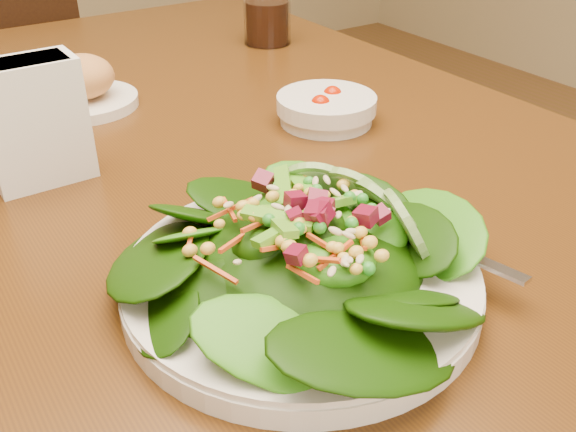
% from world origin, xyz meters
% --- Properties ---
extents(dining_table, '(0.90, 1.40, 0.75)m').
position_xyz_m(dining_table, '(0.00, 0.00, 0.65)').
color(dining_table, '#46260A').
rests_on(dining_table, ground_plane).
extents(chair_far, '(0.42, 0.42, 0.84)m').
position_xyz_m(chair_far, '(-0.07, 1.05, 0.45)').
color(chair_far, black).
rests_on(chair_far, ground_plane).
extents(salad_plate, '(0.31, 0.31, 0.09)m').
position_xyz_m(salad_plate, '(-0.07, -0.32, 0.78)').
color(salad_plate, silver).
rests_on(salad_plate, dining_table).
extents(bread_plate, '(0.15, 0.15, 0.08)m').
position_xyz_m(bread_plate, '(-0.09, 0.20, 0.78)').
color(bread_plate, silver).
rests_on(bread_plate, dining_table).
extents(tomato_bowl, '(0.13, 0.13, 0.04)m').
position_xyz_m(tomato_bowl, '(0.16, -0.03, 0.77)').
color(tomato_bowl, silver).
rests_on(tomato_bowl, dining_table).
extents(drinking_glass, '(0.09, 0.09, 0.15)m').
position_xyz_m(drinking_glass, '(0.29, 0.33, 0.81)').
color(drinking_glass, silver).
rests_on(drinking_glass, dining_table).
extents(napkin_holder, '(0.11, 0.06, 0.14)m').
position_xyz_m(napkin_holder, '(-0.20, 0.01, 0.82)').
color(napkin_holder, white).
rests_on(napkin_holder, dining_table).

